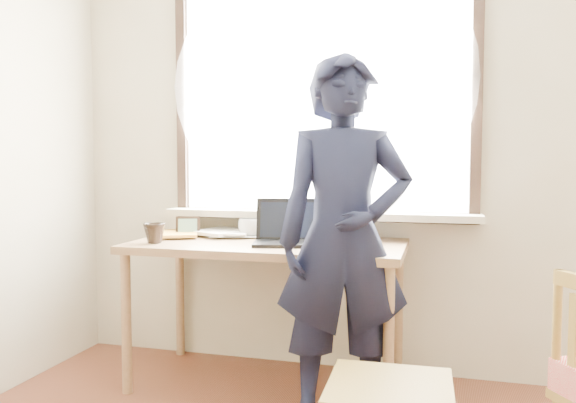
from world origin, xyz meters
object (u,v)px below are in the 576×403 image
(mug_white, at_px, (250,228))
(work_chair, at_px, (390,403))
(laptop, at_px, (288,233))
(desk, at_px, (268,257))
(mug_dark, at_px, (154,233))
(person, at_px, (344,240))

(mug_white, height_order, work_chair, mug_white)
(laptop, xyz_separation_m, mug_white, (-0.29, 0.21, -0.00))
(desk, distance_m, mug_dark, 0.63)
(person, bearing_deg, desk, 130.23)
(work_chair, bearing_deg, person, 113.38)
(laptop, height_order, mug_white, laptop)
(work_chair, height_order, person, person)
(mug_dark, distance_m, person, 1.07)
(person, bearing_deg, laptop, 124.83)
(mug_dark, relative_size, work_chair, 0.26)
(mug_white, distance_m, work_chair, 1.54)
(laptop, xyz_separation_m, work_chair, (0.63, -0.92, -0.48))
(mug_dark, bearing_deg, person, -7.15)
(desk, xyz_separation_m, mug_dark, (-0.58, -0.20, 0.14))
(mug_white, bearing_deg, mug_dark, -137.55)
(laptop, relative_size, mug_white, 2.93)
(laptop, bearing_deg, desk, 165.95)
(mug_white, distance_m, person, 0.83)
(laptop, bearing_deg, mug_dark, -166.74)
(work_chair, xyz_separation_m, person, (-0.27, 0.63, 0.49))
(desk, relative_size, person, 0.86)
(laptop, relative_size, person, 0.23)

